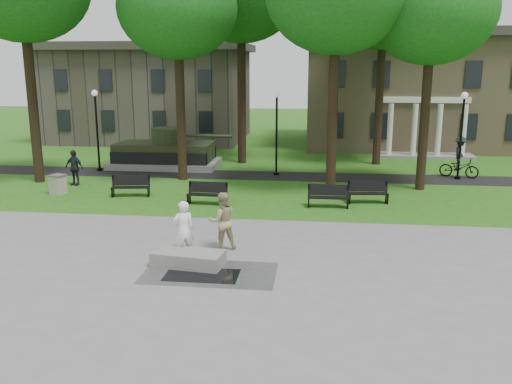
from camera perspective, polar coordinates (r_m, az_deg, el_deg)
ground at (r=19.17m, az=-2.35°, el=-5.43°), size 120.00×120.00×0.00m
plaza at (r=14.60m, az=-5.49°, el=-11.63°), size 22.00×16.00×0.02m
footpath at (r=30.69m, az=1.16°, el=1.73°), size 44.00×2.60×0.01m
building_right at (r=44.53m, az=16.17°, el=10.45°), size 17.00×12.00×8.60m
building_left at (r=46.62m, az=-10.80°, el=9.92°), size 15.00×10.00×7.20m
tree_1 at (r=29.51m, az=-8.27°, el=18.61°), size 6.20×6.20×11.63m
tree_3 at (r=28.00m, az=18.07°, el=17.68°), size 6.00×6.00×11.19m
tree_5 at (r=34.79m, az=13.34°, el=18.75°), size 6.40×6.40×12.44m
lamp_left at (r=33.04m, az=-16.43°, el=6.92°), size 0.36×0.36×4.73m
lamp_mid at (r=30.51m, az=2.18°, el=6.96°), size 0.36×0.36×4.73m
lamp_right at (r=31.35m, az=20.84°, el=6.28°), size 0.36×0.36×4.73m
tank_monument at (r=33.69m, az=-9.52°, el=4.06°), size 7.45×3.40×2.40m
puddle at (r=16.41m, az=-5.73°, el=-8.70°), size 2.20×1.20×0.00m
concrete_block at (r=17.15m, az=-7.14°, el=-6.96°), size 2.32×1.29×0.45m
skateboard at (r=18.08m, az=-8.27°, el=-6.55°), size 0.80×0.31×0.07m
skateboarder at (r=17.56m, az=-7.64°, el=-3.96°), size 0.83×0.74×1.91m
friend_watching at (r=18.29m, az=-3.59°, el=-3.06°), size 1.18×1.08×1.98m
pedestrian_walker at (r=29.69m, az=-18.60°, el=2.46°), size 1.17×0.73×1.85m
cyclist at (r=32.11m, az=20.65°, el=3.08°), size 2.22×1.44×2.28m
park_bench_0 at (r=26.50m, az=-13.01°, el=0.68°), size 1.85×0.80×1.00m
park_bench_1 at (r=24.44m, az=-5.14°, el=-0.08°), size 1.82×0.63×1.00m
park_bench_2 at (r=24.03m, az=7.62°, el=-0.37°), size 1.80×0.53×1.00m
park_bench_3 at (r=25.09m, az=11.72°, el=0.05°), size 1.84×0.70×1.00m
trash_bin at (r=27.94m, az=-20.14°, el=0.77°), size 0.85×0.85×0.96m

